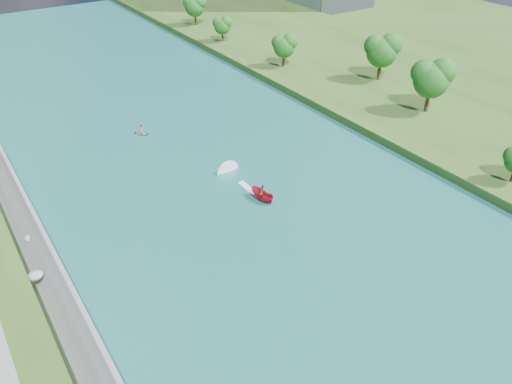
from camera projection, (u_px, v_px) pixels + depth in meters
ground at (313, 265)px, 56.63m from camera, size 260.00×260.00×0.00m
river_water at (223, 186)px, 70.47m from camera, size 55.00×240.00×0.10m
berm_east at (450, 103)px, 93.12m from camera, size 44.00×240.00×1.50m
riprap_bank at (31, 244)px, 56.97m from camera, size 5.02×236.00×4.42m
trees_east at (377, 69)px, 92.45m from camera, size 18.32×134.31×11.09m
motorboat at (255, 190)px, 68.24m from camera, size 3.60×18.88×2.17m
raft at (142, 132)px, 83.54m from camera, size 3.12×3.31×1.69m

